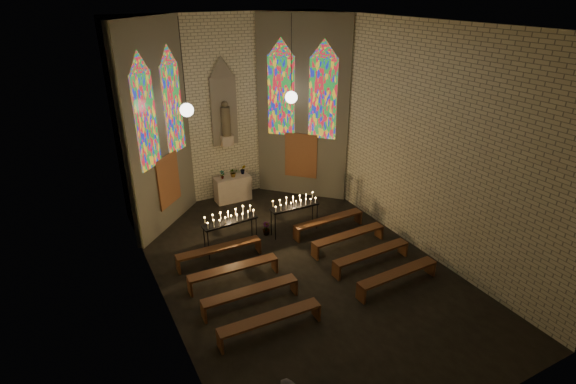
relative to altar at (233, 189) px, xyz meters
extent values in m
plane|color=black|center=(0.00, -5.45, -0.50)|extent=(12.00, 12.00, 0.00)
cube|color=beige|center=(0.00, 0.55, 3.00)|extent=(8.00, 0.02, 7.00)
cube|color=beige|center=(0.00, -11.45, 3.00)|extent=(8.00, 0.02, 7.00)
cube|color=beige|center=(-4.00, -5.45, 3.00)|extent=(0.02, 12.00, 7.00)
cube|color=beige|center=(4.00, -5.45, 3.00)|extent=(0.02, 12.00, 7.00)
cube|color=silver|center=(0.00, -5.45, 6.50)|extent=(8.00, 12.00, 0.01)
cube|color=beige|center=(-2.75, -0.70, 3.00)|extent=(2.72, 2.72, 7.00)
cube|color=beige|center=(2.75, -0.70, 3.00)|extent=(2.72, 2.72, 7.00)
cube|color=#4C3F8C|center=(-3.21, -1.39, 3.50)|extent=(0.78, 0.78, 3.00)
cube|color=#4C3F8C|center=(-2.06, -0.24, 3.50)|extent=(0.78, 0.78, 3.00)
cube|color=#4C3F8C|center=(2.06, -0.24, 3.50)|extent=(0.78, 0.78, 3.00)
cube|color=#4C3F8C|center=(3.21, -1.39, 3.50)|extent=(0.78, 0.78, 3.00)
cube|color=brown|center=(-2.63, -0.82, 1.20)|extent=(0.95, 0.95, 1.80)
cube|color=brown|center=(2.63, -0.82, 1.20)|extent=(0.95, 0.95, 1.80)
cube|color=gray|center=(0.00, 0.47, 3.00)|extent=(1.00, 0.12, 2.60)
cone|color=gray|center=(0.00, 0.47, 4.65)|extent=(1.00, 1.00, 0.80)
cube|color=beige|center=(0.00, 0.33, 1.90)|extent=(0.45, 0.30, 0.40)
cylinder|color=brown|center=(0.00, 0.33, 2.65)|extent=(0.36, 0.36, 1.10)
sphere|color=brown|center=(0.00, 0.33, 3.30)|extent=(0.26, 0.26, 0.26)
sphere|color=white|center=(-1.90, -1.35, 3.70)|extent=(0.44, 0.44, 0.44)
cylinder|color=black|center=(-1.90, -1.35, 5.10)|extent=(0.02, 0.02, 2.80)
sphere|color=white|center=(1.90, -1.35, 3.70)|extent=(0.44, 0.44, 0.44)
cylinder|color=black|center=(1.90, -1.35, 5.10)|extent=(0.02, 0.02, 2.80)
cube|color=beige|center=(0.00, 0.00, 0.00)|extent=(1.40, 0.60, 1.00)
imported|color=#4C723F|center=(-0.40, 0.00, 0.68)|extent=(0.19, 0.13, 0.35)
imported|color=#4C723F|center=(0.06, -0.01, 0.68)|extent=(0.35, 0.32, 0.36)
imported|color=#4C723F|center=(0.51, 0.09, 0.69)|extent=(0.26, 0.24, 0.39)
imported|color=#4C723F|center=(-0.01, -3.10, -0.27)|extent=(0.30, 0.30, 0.46)
cube|color=black|center=(-1.43, -3.45, 0.53)|extent=(1.81, 0.53, 0.06)
cylinder|color=black|center=(-2.25, -3.67, 0.00)|extent=(0.03, 0.03, 1.01)
cylinder|color=black|center=(-0.58, -3.57, 0.00)|extent=(0.03, 0.03, 1.01)
cylinder|color=black|center=(-2.27, -3.34, 0.00)|extent=(0.03, 0.03, 1.01)
cylinder|color=black|center=(-0.60, -3.23, 0.00)|extent=(0.03, 0.03, 1.01)
cube|color=black|center=(0.93, -3.41, 0.49)|extent=(1.73, 0.45, 0.05)
cylinder|color=black|center=(0.12, -3.55, -0.02)|extent=(0.03, 0.03, 0.97)
cylinder|color=black|center=(1.73, -3.59, -0.02)|extent=(0.03, 0.03, 0.97)
cylinder|color=black|center=(0.12, -3.23, -0.02)|extent=(0.03, 0.03, 0.97)
cylinder|color=black|center=(1.74, -3.26, -0.02)|extent=(0.03, 0.03, 0.97)
cube|color=#512C17|center=(-2.00, -3.91, -0.02)|extent=(2.66, 0.45, 0.06)
cube|color=#512C17|center=(-3.29, -3.87, -0.26)|extent=(0.07, 0.37, 0.48)
cube|color=#512C17|center=(-0.71, -3.95, -0.26)|extent=(0.07, 0.37, 0.48)
cube|color=#512C17|center=(2.00, -3.91, -0.02)|extent=(2.66, 0.45, 0.06)
cube|color=#512C17|center=(0.71, -3.95, -0.26)|extent=(0.07, 0.37, 0.48)
cube|color=#512C17|center=(3.29, -3.87, -0.26)|extent=(0.07, 0.37, 0.48)
cube|color=#512C17|center=(-2.00, -5.11, -0.02)|extent=(2.66, 0.45, 0.06)
cube|color=#512C17|center=(-3.29, -5.07, -0.26)|extent=(0.07, 0.37, 0.48)
cube|color=#512C17|center=(-0.71, -5.15, -0.26)|extent=(0.07, 0.37, 0.48)
cube|color=#512C17|center=(2.00, -5.11, -0.02)|extent=(2.66, 0.45, 0.06)
cube|color=#512C17|center=(0.71, -5.15, -0.26)|extent=(0.07, 0.37, 0.48)
cube|color=#512C17|center=(3.29, -5.07, -0.26)|extent=(0.07, 0.37, 0.48)
cube|color=#512C17|center=(-2.00, -6.31, -0.02)|extent=(2.66, 0.45, 0.06)
cube|color=#512C17|center=(-3.29, -6.27, -0.26)|extent=(0.07, 0.37, 0.48)
cube|color=#512C17|center=(-0.71, -6.35, -0.26)|extent=(0.07, 0.37, 0.48)
cube|color=#512C17|center=(2.00, -6.31, -0.02)|extent=(2.66, 0.45, 0.06)
cube|color=#512C17|center=(0.71, -6.35, -0.26)|extent=(0.07, 0.37, 0.48)
cube|color=#512C17|center=(3.29, -6.27, -0.26)|extent=(0.07, 0.37, 0.48)
cube|color=#512C17|center=(-2.00, -7.51, -0.02)|extent=(2.66, 0.45, 0.06)
cube|color=#512C17|center=(-3.29, -7.47, -0.26)|extent=(0.07, 0.37, 0.48)
cube|color=#512C17|center=(-0.71, -7.55, -0.26)|extent=(0.07, 0.37, 0.48)
cube|color=#512C17|center=(2.00, -7.51, -0.02)|extent=(2.66, 0.45, 0.06)
cube|color=#512C17|center=(0.71, -7.55, -0.26)|extent=(0.07, 0.37, 0.48)
cube|color=#512C17|center=(3.29, -7.47, -0.26)|extent=(0.07, 0.37, 0.48)
camera|label=1|loc=(-5.66, -15.33, 7.33)|focal=28.00mm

